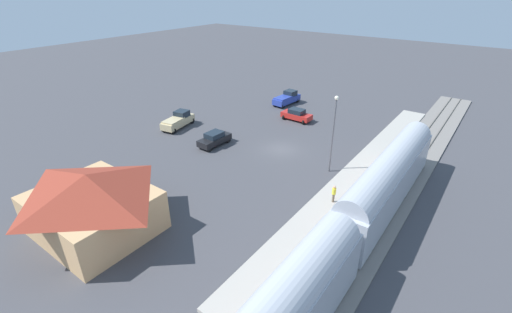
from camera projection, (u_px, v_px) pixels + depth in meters
The scene contains 11 objects.
ground_plane at pixel (281, 149), 42.83m from camera, with size 200.00×200.00×0.00m, color #424247.
railway_track at pixel (397, 183), 35.45m from camera, with size 4.80×70.00×0.30m.
platform at pixel (359, 172), 37.52m from camera, with size 3.20×46.00×0.30m.
passenger_train at pixel (343, 236), 23.91m from camera, with size 2.93×39.01×4.98m.
station_building at pixel (92, 202), 27.81m from camera, with size 9.95×8.53×5.28m.
pedestrian_on_platform at pixel (334, 193), 31.72m from camera, with size 0.36×0.36×1.71m.
sedan_black at pixel (214, 139), 43.53m from camera, with size 1.96×4.55×1.74m.
pickup_tan at pixel (178, 120), 48.83m from camera, with size 2.90×5.67×2.14m.
pickup_blue at pixel (287, 98), 57.98m from camera, with size 2.38×5.54×2.14m.
sedan_red at pixel (297, 115), 51.30m from camera, with size 4.54×2.36×1.74m.
light_pole_near_platform at pixel (334, 126), 35.56m from camera, with size 0.44×0.44×8.46m.
Camera 1 is at (-20.23, 33.01, 18.58)m, focal length 24.45 mm.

